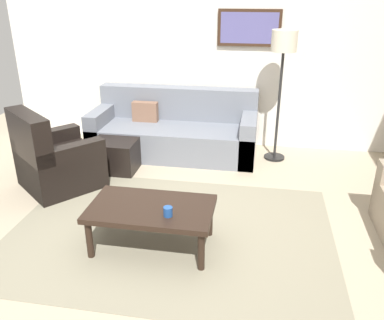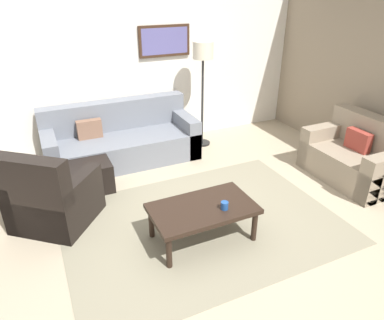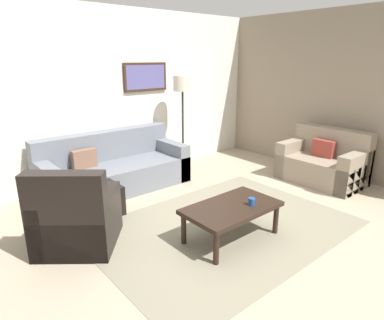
# 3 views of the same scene
# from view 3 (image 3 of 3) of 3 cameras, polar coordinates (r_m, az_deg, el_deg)

# --- Properties ---
(ground_plane) EXTENTS (8.00, 8.00, 0.00)m
(ground_plane) POSITION_cam_3_polar(r_m,az_deg,el_deg) (4.25, 5.32, -11.32)
(ground_plane) COLOR tan
(rear_partition) EXTENTS (6.00, 0.12, 2.80)m
(rear_partition) POSITION_cam_3_polar(r_m,az_deg,el_deg) (5.88, -12.89, 10.67)
(rear_partition) COLOR silver
(rear_partition) RESTS_ON ground_plane
(stone_feature_panel) EXTENTS (0.12, 5.20, 2.80)m
(stone_feature_panel) POSITION_cam_3_polar(r_m,az_deg,el_deg) (6.28, 25.64, 9.83)
(stone_feature_panel) COLOR gray
(stone_feature_panel) RESTS_ON ground_plane
(area_rug) EXTENTS (3.09, 2.23, 0.01)m
(area_rug) POSITION_cam_3_polar(r_m,az_deg,el_deg) (4.24, 5.32, -11.27)
(area_rug) COLOR gray
(area_rug) RESTS_ON ground_plane
(couch_main) EXTENTS (2.28, 0.93, 0.88)m
(couch_main) POSITION_cam_3_polar(r_m,az_deg,el_deg) (5.49, -13.33, -1.65)
(couch_main) COLOR slate
(couch_main) RESTS_ON ground_plane
(couch_loveseat) EXTENTS (0.83, 1.30, 0.88)m
(couch_loveseat) POSITION_cam_3_polar(r_m,az_deg,el_deg) (6.06, 21.53, -0.54)
(couch_loveseat) COLOR gray
(couch_loveseat) RESTS_ON ground_plane
(armchair_leather) EXTENTS (1.13, 1.13, 0.95)m
(armchair_leather) POSITION_cam_3_polar(r_m,az_deg,el_deg) (3.90, -19.11, -9.95)
(armchair_leather) COLOR black
(armchair_leather) RESTS_ON ground_plane
(ottoman) EXTENTS (0.56, 0.56, 0.40)m
(ottoman) POSITION_cam_3_polar(r_m,az_deg,el_deg) (4.66, -15.91, -6.56)
(ottoman) COLOR black
(ottoman) RESTS_ON ground_plane
(coffee_table) EXTENTS (1.10, 0.64, 0.41)m
(coffee_table) POSITION_cam_3_polar(r_m,az_deg,el_deg) (3.87, 6.75, -8.40)
(coffee_table) COLOR black
(coffee_table) RESTS_ON ground_plane
(cup) EXTENTS (0.08, 0.08, 0.08)m
(cup) POSITION_cam_3_polar(r_m,az_deg,el_deg) (3.88, 10.11, -6.97)
(cup) COLOR #1E478C
(cup) RESTS_ON coffee_table
(lamp_standing) EXTENTS (0.32, 0.32, 1.71)m
(lamp_standing) POSITION_cam_3_polar(r_m,az_deg,el_deg) (5.97, -1.62, 11.26)
(lamp_standing) COLOR black
(lamp_standing) RESTS_ON ground_plane
(framed_artwork) EXTENTS (0.85, 0.04, 0.48)m
(framed_artwork) POSITION_cam_3_polar(r_m,az_deg,el_deg) (6.06, -7.90, 13.81)
(framed_artwork) COLOR #382316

